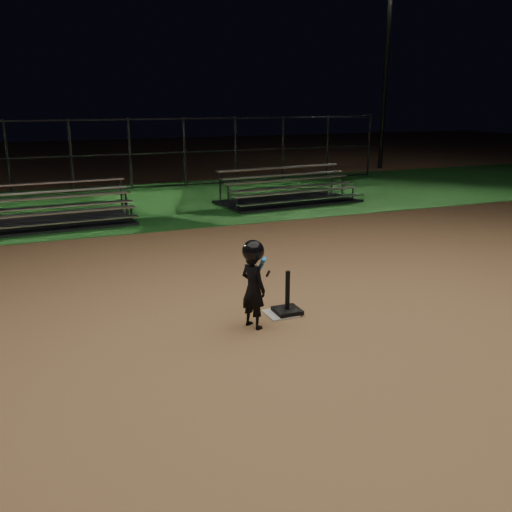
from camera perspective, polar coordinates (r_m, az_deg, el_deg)
The scene contains 9 objects.
ground at distance 8.30m, azimuth 2.60°, elevation -6.09°, with size 80.00×80.00×0.00m, color #A27349.
grass_strip at distance 17.56m, azimuth -11.12°, elevation 5.47°, with size 60.00×8.00×0.01m, color #1A501B.
home_plate at distance 8.29m, azimuth 2.60°, elevation -6.01°, with size 0.45×0.45×0.02m, color beige.
batting_tee at distance 8.27m, azimuth 3.28°, elevation -5.17°, with size 0.38×0.38×0.65m.
child_batter at distance 7.61m, azimuth -0.28°, elevation -2.70°, with size 0.46×0.67×1.27m.
bleacher_left at distance 15.01m, azimuth -20.92°, elevation 3.77°, with size 4.35×2.30×1.04m.
bleacher_right at distance 17.25m, azimuth 3.42°, elevation 6.27°, with size 4.46×2.46×1.05m.
backstop_fence at distance 20.33m, azimuth -12.99°, elevation 10.30°, with size 20.08×0.08×2.50m.
light_pole_right at distance 26.76m, azimuth 13.53°, elevation 19.47°, with size 0.90×0.53×8.30m.
Camera 1 is at (-3.23, -6.98, 3.11)m, focal length 38.39 mm.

